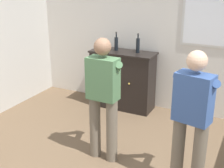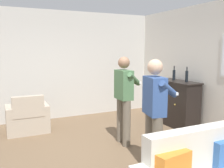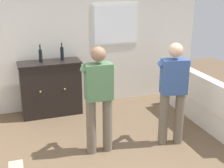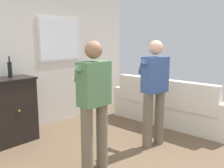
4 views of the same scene
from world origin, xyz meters
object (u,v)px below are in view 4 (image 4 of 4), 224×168
at_px(bottle_liquor_amber, 10,69).
at_px(person_standing_right, 154,88).
at_px(couch, 167,107).
at_px(person_standing_left, 94,101).

relative_size(bottle_liquor_amber, person_standing_right, 0.20).
relative_size(couch, person_standing_right, 1.45).
xyz_separation_m(bottle_liquor_amber, person_standing_left, (0.22, -1.72, -0.28)).
relative_size(bottle_liquor_amber, person_standing_left, 0.20).
height_order(couch, bottle_liquor_amber, bottle_liquor_amber).
xyz_separation_m(couch, person_standing_right, (-1.03, -0.32, 0.58)).
relative_size(couch, bottle_liquor_amber, 7.12).
xyz_separation_m(bottle_liquor_amber, person_standing_right, (1.40, -1.86, -0.28)).
xyz_separation_m(person_standing_left, person_standing_right, (1.18, -0.14, 0.00)).
height_order(couch, person_standing_left, person_standing_left).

